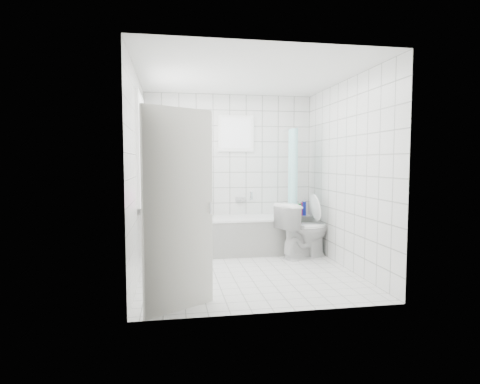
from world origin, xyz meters
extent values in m
plane|color=white|center=(0.00, 0.00, 0.00)|extent=(3.00, 3.00, 0.00)
plane|color=white|center=(0.00, 0.00, 2.60)|extent=(3.00, 3.00, 0.00)
cube|color=white|center=(0.00, 1.50, 1.30)|extent=(2.80, 0.02, 2.60)
cube|color=white|center=(0.00, -1.50, 1.30)|extent=(2.80, 0.02, 2.60)
cube|color=white|center=(-1.40, 0.00, 1.30)|extent=(0.02, 3.00, 2.60)
cube|color=white|center=(1.40, 0.00, 1.30)|extent=(0.02, 3.00, 2.60)
cube|color=white|center=(-1.35, 0.30, 1.60)|extent=(0.01, 0.90, 1.40)
cube|color=white|center=(0.10, 1.46, 1.95)|extent=(0.50, 0.01, 0.50)
cube|color=white|center=(-1.31, 0.30, 0.86)|extent=(0.18, 1.02, 0.08)
cube|color=silver|center=(-0.91, -1.27, 1.00)|extent=(0.70, 0.46, 2.00)
cube|color=white|center=(0.08, 1.12, 0.28)|extent=(1.84, 0.75, 0.55)
cube|color=white|center=(0.08, 1.12, 0.57)|extent=(1.86, 0.77, 0.03)
cube|color=white|center=(-0.92, 1.07, 0.75)|extent=(0.15, 0.85, 1.50)
cube|color=white|center=(1.25, 1.38, 0.28)|extent=(0.40, 0.24, 0.55)
imported|color=white|center=(1.03, 0.65, 0.43)|extent=(0.95, 0.75, 0.85)
cylinder|color=silver|center=(0.95, 1.10, 2.00)|extent=(0.02, 0.80, 0.02)
cube|color=silver|center=(0.18, 1.46, 0.85)|extent=(0.18, 0.06, 0.06)
imported|color=white|center=(-1.30, 0.24, 0.98)|extent=(0.18, 0.18, 0.16)
imported|color=#38BBFF|center=(-1.30, 0.09, 0.99)|extent=(0.09, 0.09, 0.17)
imported|color=pink|center=(-1.30, 0.62, 1.00)|extent=(0.09, 0.09, 0.20)
imported|color=#E85ABE|center=(-1.30, -0.07, 1.04)|extent=(0.11, 0.11, 0.28)
imported|color=white|center=(-1.30, 0.43, 1.05)|extent=(0.13, 0.13, 0.30)
cylinder|color=green|center=(1.17, 1.31, 0.66)|extent=(0.06, 0.06, 0.22)
cylinder|color=#1826C0|center=(1.28, 1.38, 0.67)|extent=(0.06, 0.06, 0.24)
cylinder|color=red|center=(1.23, 1.40, 0.66)|extent=(0.06, 0.06, 0.22)
camera|label=1|loc=(-0.99, -5.21, 1.47)|focal=30.00mm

